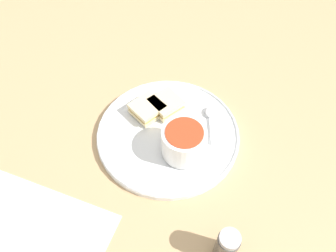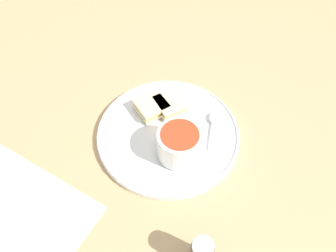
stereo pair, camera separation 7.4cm
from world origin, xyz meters
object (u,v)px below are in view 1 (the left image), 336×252
Objects in this scene: soup_bowl at (184,142)px; sandwich_half_near at (166,104)px; spoon at (210,114)px; sandwich_half_far at (147,109)px; salt_shaker at (227,246)px.

soup_bowl reaches higher than sandwich_half_near.
sandwich_half_far is (0.07, -0.13, 0.01)m from spoon.
soup_bowl is 0.14m from sandwich_half_far.
spoon is 0.15m from sandwich_half_far.
sandwich_half_near is (-0.09, -0.10, -0.02)m from soup_bowl.
sandwich_half_far is at bearing -41.08° from sandwich_half_near.
sandwich_half_near is at bearing 138.92° from sandwich_half_far.
soup_bowl is 0.23m from salt_shaker.
sandwich_half_far is (-0.05, -0.13, -0.02)m from soup_bowl.
sandwich_half_far is (0.04, -0.03, 0.00)m from sandwich_half_near.
soup_bowl is 1.13× the size of sandwich_half_far.
sandwich_half_far is at bearing -123.74° from salt_shaker.
soup_bowl and salt_shaker have the same top height.
soup_bowl is 1.09× the size of sandwich_half_near.
spoon is at bearing 108.36° from sandwich_half_near.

